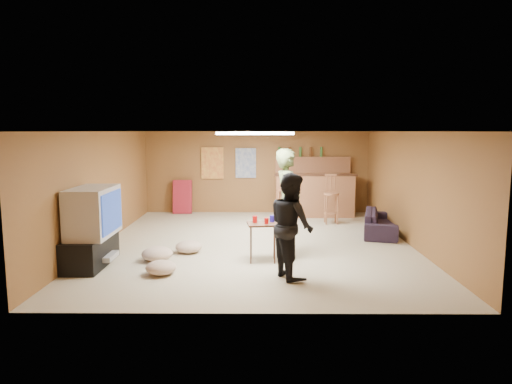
{
  "coord_description": "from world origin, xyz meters",
  "views": [
    {
      "loc": [
        0.07,
        -8.8,
        2.21
      ],
      "look_at": [
        0.0,
        0.2,
        1.0
      ],
      "focal_mm": 32.0,
      "sensor_mm": 36.0,
      "label": 1
    }
  ],
  "objects_px": {
    "person_olive": "(287,203)",
    "tray_table": "(263,242)",
    "person_black": "(291,225)",
    "sofa": "(381,222)",
    "bar_counter": "(314,195)",
    "tv_body": "(93,212)"
  },
  "relations": [
    {
      "from": "person_black",
      "to": "tray_table",
      "type": "distance_m",
      "value": 1.04
    },
    {
      "from": "person_black",
      "to": "tray_table",
      "type": "bearing_deg",
      "value": 5.89
    },
    {
      "from": "person_black",
      "to": "sofa",
      "type": "distance_m",
      "value": 3.69
    },
    {
      "from": "bar_counter",
      "to": "person_black",
      "type": "relative_size",
      "value": 1.25
    },
    {
      "from": "bar_counter",
      "to": "person_black",
      "type": "bearing_deg",
      "value": -100.73
    },
    {
      "from": "tv_body",
      "to": "tray_table",
      "type": "distance_m",
      "value": 2.84
    },
    {
      "from": "sofa",
      "to": "person_black",
      "type": "bearing_deg",
      "value": 158.49
    },
    {
      "from": "person_olive",
      "to": "tray_table",
      "type": "height_order",
      "value": "person_olive"
    },
    {
      "from": "person_olive",
      "to": "person_black",
      "type": "distance_m",
      "value": 1.16
    },
    {
      "from": "tray_table",
      "to": "bar_counter",
      "type": "bearing_deg",
      "value": 71.82
    },
    {
      "from": "bar_counter",
      "to": "tray_table",
      "type": "relative_size",
      "value": 3.02
    },
    {
      "from": "tv_body",
      "to": "bar_counter",
      "type": "height_order",
      "value": "tv_body"
    },
    {
      "from": "sofa",
      "to": "tv_body",
      "type": "bearing_deg",
      "value": 128.61
    },
    {
      "from": "bar_counter",
      "to": "tray_table",
      "type": "height_order",
      "value": "bar_counter"
    },
    {
      "from": "person_black",
      "to": "sofa",
      "type": "xyz_separation_m",
      "value": [
        2.15,
        2.94,
        -0.55
      ]
    },
    {
      "from": "bar_counter",
      "to": "sofa",
      "type": "height_order",
      "value": "bar_counter"
    },
    {
      "from": "tv_body",
      "to": "person_olive",
      "type": "bearing_deg",
      "value": 10.39
    },
    {
      "from": "person_olive",
      "to": "tray_table",
      "type": "relative_size",
      "value": 2.89
    },
    {
      "from": "person_olive",
      "to": "sofa",
      "type": "distance_m",
      "value": 2.88
    },
    {
      "from": "sofa",
      "to": "tray_table",
      "type": "xyz_separation_m",
      "value": [
        -2.58,
        -2.12,
        0.08
      ]
    },
    {
      "from": "sofa",
      "to": "tray_table",
      "type": "relative_size",
      "value": 2.58
    },
    {
      "from": "tray_table",
      "to": "sofa",
      "type": "bearing_deg",
      "value": 39.43
    }
  ]
}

